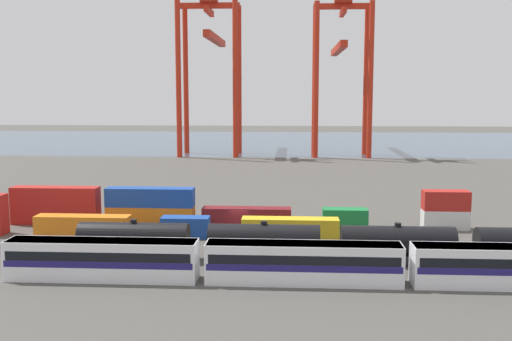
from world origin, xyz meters
The scene contains 17 objects.
ground_plane centered at (0.00, 40.00, 0.00)m, with size 420.00×420.00×0.00m, color #4C4944.
harbour_water centered at (0.00, 143.59, 0.00)m, with size 400.00×110.00×0.01m, color #384C60.
passenger_train centered at (8.26, -22.40, 2.14)m, with size 57.95×3.14×3.90m.
freight_tank_row centered at (11.26, -15.36, 2.12)m, with size 54.67×3.00×4.46m.
shipping_container_2 centered at (-19.50, -4.98, 1.30)m, with size 12.10×2.44×2.60m, color orange.
shipping_container_3 centered at (-6.27, -4.98, 1.30)m, with size 6.04×2.44×2.60m, color #1C4299.
shipping_container_4 centered at (6.95, -4.98, 1.30)m, with size 12.10×2.44×2.60m, color gold.
shipping_container_6 centered at (-25.64, 1.53, 1.30)m, with size 12.10×2.44×2.60m, color #AD211C.
shipping_container_7 centered at (-25.64, 1.53, 3.90)m, with size 12.10×2.44×2.60m, color #AD211C.
shipping_container_8 centered at (-12.32, 1.53, 1.30)m, with size 12.10×2.44×2.60m, color orange.
shipping_container_9 centered at (-12.32, 1.53, 3.90)m, with size 12.10×2.44×2.60m, color #1C4299.
shipping_container_10 centered at (1.01, 1.53, 1.30)m, with size 12.10×2.44×2.60m, color maroon.
shipping_container_11 centered at (14.34, 1.53, 1.30)m, with size 6.04×2.44×2.60m, color #197538.
shipping_container_12 centered at (27.66, 1.53, 1.30)m, with size 6.04×2.44×2.60m, color silver.
shipping_container_13 centered at (27.66, 1.53, 3.90)m, with size 6.04×2.44×2.60m, color #AD211C.
gantry_crane_west centered at (-16.69, 96.98, 28.65)m, with size 17.57×39.38×46.66m.
gantry_crane_central centered at (21.15, 97.35, 27.69)m, with size 16.52×40.79×46.17m.
Camera 1 is at (7.05, -77.60, 18.14)m, focal length 41.58 mm.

